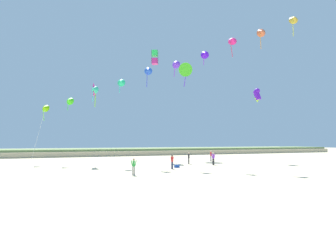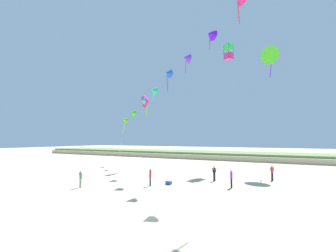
% 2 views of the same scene
% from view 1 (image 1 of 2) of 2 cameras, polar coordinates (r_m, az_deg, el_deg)
% --- Properties ---
extents(ground_plane, '(240.00, 240.00, 0.00)m').
position_cam_1_polar(ground_plane, '(25.07, 15.33, -10.53)').
color(ground_plane, beige).
extents(dune_ridge, '(120.00, 13.65, 1.53)m').
position_cam_1_polar(dune_ridge, '(65.50, -8.35, -5.51)').
color(dune_ridge, '#BFAE8B').
rests_on(dune_ridge, ground).
extents(person_near_left, '(0.48, 0.49, 1.71)m').
position_cam_1_polar(person_near_left, '(42.99, 9.32, -6.28)').
color(person_near_left, '#282D4C').
rests_on(person_near_left, ground).
extents(person_near_right, '(0.56, 0.22, 1.59)m').
position_cam_1_polar(person_near_right, '(25.18, -7.49, -8.49)').
color(person_near_right, gray).
rests_on(person_near_right, ground).
extents(person_mid_center, '(0.44, 0.49, 1.67)m').
position_cam_1_polar(person_mid_center, '(37.38, 4.54, -6.79)').
color(person_mid_center, black).
rests_on(person_mid_center, ground).
extents(person_far_left, '(0.22, 0.58, 1.65)m').
position_cam_1_polar(person_far_left, '(30.41, 0.91, -7.58)').
color(person_far_left, '#282D4C').
rests_on(person_far_left, ground).
extents(person_far_right, '(0.38, 0.56, 1.73)m').
position_cam_1_polar(person_far_right, '(36.22, 9.84, -6.80)').
color(person_far_right, black).
rests_on(person_far_right, ground).
extents(kite_banner_string, '(31.89, 19.20, 19.34)m').
position_cam_1_polar(kite_banner_string, '(36.63, -1.55, 12.70)').
color(kite_banner_string, '#6FC90A').
extents(large_kite_low_lead, '(1.50, 1.54, 2.33)m').
position_cam_1_polar(large_kite_low_lead, '(45.02, 18.84, 6.44)').
color(large_kite_low_lead, '#6319CF').
extents(large_kite_mid_trail, '(1.49, 1.49, 2.58)m').
position_cam_1_polar(large_kite_mid_trail, '(50.93, -2.89, 14.70)').
color(large_kite_mid_trail, '#D02D89').
extents(large_kite_high_solo, '(0.73, 2.06, 3.47)m').
position_cam_1_polar(large_kite_high_solo, '(39.84, -15.54, 7.47)').
color(large_kite_high_solo, '#D42392').
extents(large_kite_outer_drift, '(2.96, 2.07, 4.77)m').
position_cam_1_polar(large_kite_outer_drift, '(52.68, 3.76, 12.11)').
color(large_kite_outer_drift, '#49D725').
extents(beach_cooler, '(0.58, 0.41, 0.46)m').
position_cam_1_polar(beach_cooler, '(32.34, 1.95, -8.65)').
color(beach_cooler, blue).
rests_on(beach_cooler, ground).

